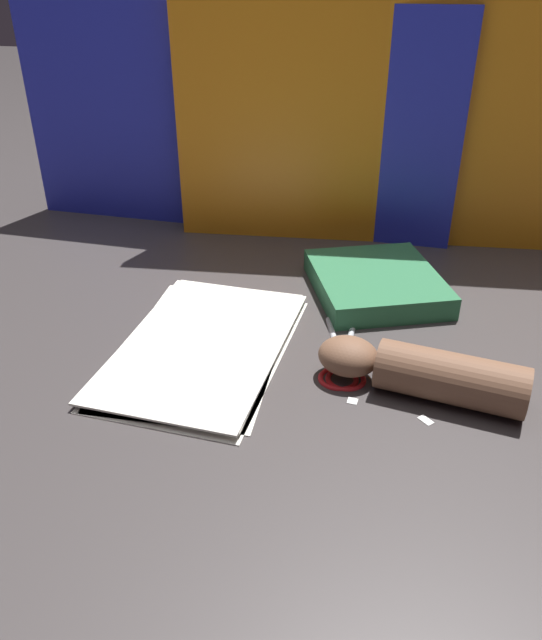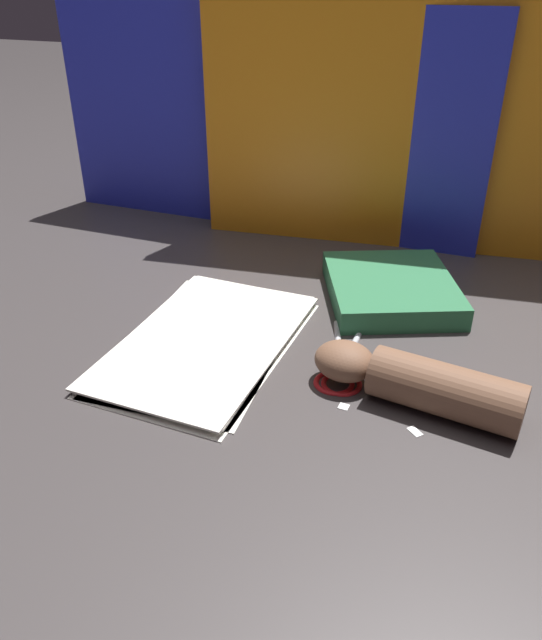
{
  "view_description": "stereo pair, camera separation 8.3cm",
  "coord_description": "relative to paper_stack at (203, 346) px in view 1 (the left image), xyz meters",
  "views": [
    {
      "loc": [
        0.21,
        -0.7,
        0.48
      ],
      "look_at": [
        0.04,
        -0.0,
        0.06
      ],
      "focal_mm": 35.0,
      "sensor_mm": 36.0,
      "label": 1
    },
    {
      "loc": [
        0.29,
        -0.68,
        0.48
      ],
      "look_at": [
        0.04,
        -0.0,
        0.06
      ],
      "focal_mm": 35.0,
      "sensor_mm": 36.0,
      "label": 2
    }
  ],
  "objects": [
    {
      "name": "backdrop_panel_left",
      "position": [
        -0.09,
        0.46,
        0.2
      ],
      "size": [
        0.85,
        0.03,
        0.42
      ],
      "color": "#2833D1",
      "rests_on": "ground_plane"
    },
    {
      "name": "paper_stack",
      "position": [
        0.0,
        0.0,
        0.0
      ],
      "size": [
        0.24,
        0.36,
        0.01
      ],
      "color": "white",
      "rests_on": "ground_plane"
    },
    {
      "name": "paper_scrap_near",
      "position": [
        0.22,
        -0.07,
        -0.01
      ],
      "size": [
        0.01,
        0.01,
        0.0
      ],
      "color": "white",
      "rests_on": "ground_plane"
    },
    {
      "name": "paper_scrap_mid",
      "position": [
        0.31,
        -0.09,
        -0.01
      ],
      "size": [
        0.02,
        0.02,
        0.0
      ],
      "color": "white",
      "rests_on": "ground_plane"
    },
    {
      "name": "hand_forearm",
      "position": [
        0.3,
        -0.03,
        0.03
      ],
      "size": [
        0.27,
        0.1,
        0.06
      ],
      "color": "brown",
      "rests_on": "ground_plane"
    },
    {
      "name": "backdrop_panel_center",
      "position": [
        0.24,
        0.46,
        0.25
      ],
      "size": [
        0.84,
        0.11,
        0.52
      ],
      "color": "orange",
      "rests_on": "ground_plane"
    },
    {
      "name": "ground_plane",
      "position": [
        0.06,
        0.0,
        -0.01
      ],
      "size": [
        6.0,
        6.0,
        0.0
      ],
      "primitive_type": "plane",
      "color": "#3D3838"
    },
    {
      "name": "scissors",
      "position": [
        0.2,
        0.0,
        -0.0
      ],
      "size": [
        0.08,
        0.19,
        0.01
      ],
      "color": "silver",
      "rests_on": "ground_plane"
    },
    {
      "name": "book_closed",
      "position": [
        0.22,
        0.23,
        0.01
      ],
      "size": [
        0.26,
        0.28,
        0.04
      ],
      "color": "#2D7247",
      "rests_on": "ground_plane"
    }
  ]
}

